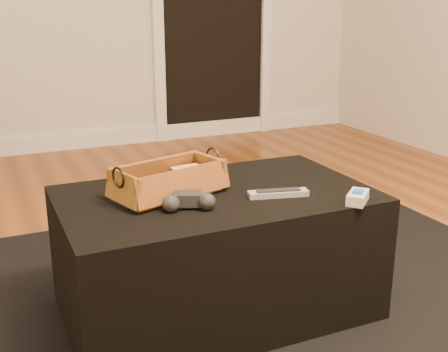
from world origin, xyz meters
name	(u,v)px	position (x,y,z in m)	size (l,w,h in m)	color
baseboard	(47,143)	(0.00, 2.73, 0.06)	(5.00, 0.04, 0.12)	white
doorway_opening	(213,3)	(1.30, 2.73, 1.02)	(0.82, 0.02, 2.00)	black
door_jamb_left	(157,3)	(0.85, 2.72, 1.02)	(0.08, 0.05, 2.05)	white
door_jamb_right	(267,3)	(1.75, 2.72, 1.02)	(0.08, 0.05, 2.05)	white
area_rug	(222,316)	(0.24, 0.18, 0.01)	(2.60, 2.00, 0.01)	black
ottoman	(216,252)	(0.24, 0.23, 0.22)	(1.00, 0.60, 0.42)	black
tv_remote	(167,190)	(0.08, 0.25, 0.45)	(0.19, 0.04, 0.02)	black
cloth_bundle	(188,175)	(0.18, 0.33, 0.47)	(0.10, 0.07, 0.05)	tan
wicker_basket	(169,182)	(0.09, 0.27, 0.48)	(0.40, 0.28, 0.13)	#A67025
game_controller	(188,201)	(0.10, 0.12, 0.46)	(0.17, 0.12, 0.05)	black
silver_remote	(278,193)	(0.40, 0.12, 0.44)	(0.20, 0.09, 0.02)	#A6A9AE
cream_gadget	(358,197)	(0.60, -0.03, 0.45)	(0.11, 0.11, 0.04)	beige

